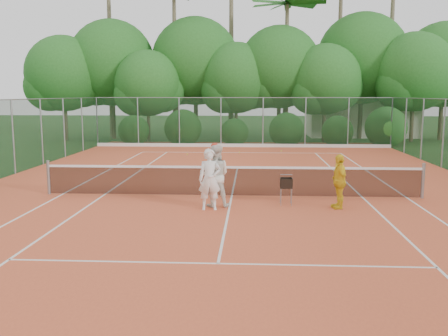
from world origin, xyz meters
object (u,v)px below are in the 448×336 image
at_px(player_yellow, 339,181).
at_px(ball_hopper, 286,184).
at_px(player_white, 210,179).
at_px(player_center_grp, 215,175).

height_order(player_yellow, ball_hopper, player_yellow).
height_order(player_white, player_yellow, player_white).
bearing_deg(player_yellow, player_center_grp, -100.88).
bearing_deg(player_white, player_yellow, 0.51).
xyz_separation_m(player_yellow, ball_hopper, (-1.45, 0.39, -0.15)).
xyz_separation_m(player_white, ball_hopper, (2.18, 0.76, -0.23)).
distance_m(player_center_grp, player_yellow, 3.52).
distance_m(player_white, player_yellow, 3.65).
height_order(player_white, player_center_grp, player_center_grp).
height_order(player_white, ball_hopper, player_white).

